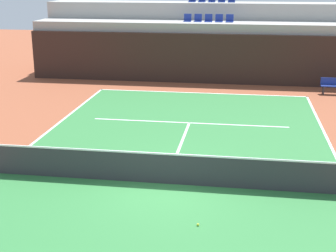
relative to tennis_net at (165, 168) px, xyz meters
The scene contains 13 objects.
ground_plane 0.51m from the tennis_net, ahead, with size 80.00×80.00×0.00m, color brown.
court_surface 0.50m from the tennis_net, ahead, with size 11.00×24.00×0.01m, color #2D7238.
baseline_far 11.96m from the tennis_net, 90.00° to the left, with size 11.00×0.10×0.00m, color white.
service_line_far 6.42m from the tennis_net, 90.00° to the left, with size 8.26×0.10×0.00m, color white.
centre_service_line 3.24m from the tennis_net, 90.00° to the left, with size 0.10×6.40×0.00m, color white.
back_wall 14.59m from the tennis_net, 90.00° to the left, with size 20.67×0.30×2.82m, color black.
stands_tier_lower 15.96m from the tennis_net, 90.00° to the left, with size 20.67×2.40×3.36m, color #9E9E99.
stands_tier_upper 18.39m from the tennis_net, 90.00° to the left, with size 20.67×2.40×4.35m, color #9E9E99.
seating_row_lower 16.28m from the tennis_net, 90.00° to the left, with size 2.91×0.44×0.44m.
seating_row_upper 18.83m from the tennis_net, 90.00° to the left, with size 2.91×0.44×0.44m.
tennis_net is the anchor object (origin of this frame).
player_bench 14.58m from the tennis_net, 61.54° to the left, with size 1.50×0.40×0.85m.
tennis_ball_0 2.77m from the tennis_net, 63.52° to the right, with size 0.07×0.07×0.07m, color #CCE033.
Camera 1 is at (2.17, -13.47, 6.02)m, focal length 52.81 mm.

